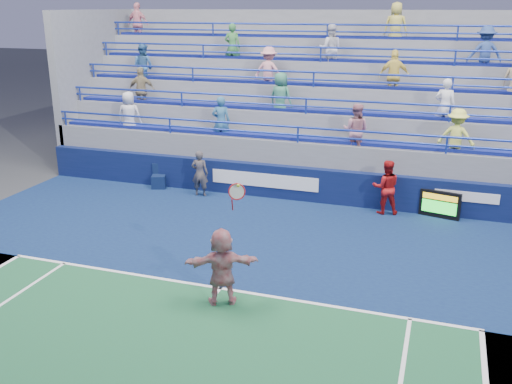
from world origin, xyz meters
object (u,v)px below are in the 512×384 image
(judge_chair, at_px, (159,181))
(tennis_player, at_px, (222,267))
(serve_speed_board, at_px, (440,205))
(ball_girl, at_px, (386,187))
(line_judge, at_px, (200,173))

(judge_chair, xyz_separation_m, tennis_player, (5.04, -6.76, 0.58))
(serve_speed_board, distance_m, ball_girl, 1.64)
(serve_speed_board, relative_size, judge_chair, 1.45)
(judge_chair, bearing_deg, ball_girl, -0.78)
(judge_chair, height_order, line_judge, line_judge)
(judge_chair, bearing_deg, tennis_player, -53.30)
(ball_girl, bearing_deg, line_judge, -11.79)
(serve_speed_board, distance_m, tennis_player, 7.99)
(serve_speed_board, xyz_separation_m, tennis_player, (-4.21, -6.78, 0.43))
(judge_chair, xyz_separation_m, ball_girl, (7.66, -0.10, 0.57))
(serve_speed_board, bearing_deg, ball_girl, -175.43)
(serve_speed_board, distance_m, judge_chair, 9.25)
(judge_chair, distance_m, line_judge, 1.79)
(ball_girl, bearing_deg, serve_speed_board, 170.73)
(judge_chair, xyz_separation_m, line_judge, (1.69, -0.32, 0.51))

